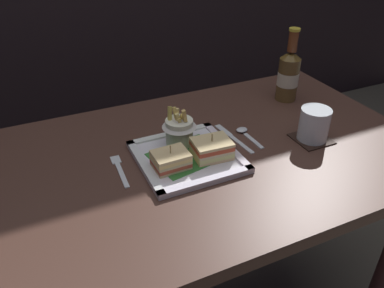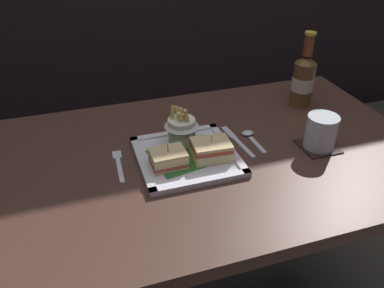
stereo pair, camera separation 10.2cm
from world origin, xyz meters
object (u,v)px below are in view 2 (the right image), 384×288
Objects in this scene: spoon at (250,136)px; beer_bottle at (303,79)px; dining_table at (197,195)px; fries_cup at (182,127)px; water_glass at (321,134)px; knife at (236,140)px; sandwich_half_left at (168,158)px; square_plate at (187,157)px; fork at (119,164)px; sandwich_half_right at (211,150)px.

beer_bottle is at bearing 30.08° from spoon.
fries_cup is at bearing 115.38° from dining_table.
dining_table is at bearing 168.31° from water_glass.
knife is (0.13, 0.04, 0.15)m from dining_table.
water_glass is 0.23m from knife.
fries_cup reaches higher than spoon.
fries_cup reaches higher than water_glass.
sandwich_half_left is at bearing -156.98° from dining_table.
spoon is at bearing 3.91° from knife.
spoon is (0.21, 0.05, -0.00)m from square_plate.
knife is at bearing 14.98° from dining_table.
sandwich_half_left reaches higher than fork.
beer_bottle reaches higher than dining_table.
water_glass reaches higher than square_plate.
water_glass is (-0.09, -0.25, -0.05)m from beer_bottle.
fries_cup is at bearing 118.75° from sandwich_half_right.
dining_table is 14.18× the size of sandwich_half_left.
square_plate is 0.07m from sandwich_half_right.
fries_cup is 0.38m from water_glass.
water_glass is 0.20m from spoon.
beer_bottle is at bearing 14.46° from fork.
square_plate is 0.51m from beer_bottle.
water_glass is 0.65× the size of fork.
sandwich_half_left is 0.62× the size of fork.
sandwich_half_left is 0.50× the size of knife.
beer_bottle is 1.36× the size of knife.
square_plate reaches higher than knife.
fries_cup is 1.22× the size of water_glass.
sandwich_half_left is 0.96× the size of water_glass.
sandwich_half_right is at bearing -145.15° from knife.
sandwich_half_right is (0.12, 0.00, 0.00)m from sandwich_half_left.
square_plate is at bearing 170.82° from water_glass.
fork is (-0.55, 0.09, -0.04)m from water_glass.
fork is at bearing 154.14° from sandwich_half_left.
fries_cup reaches higher than square_plate.
water_glass is at bearing -9.18° from square_plate.
sandwich_half_right reaches higher than knife.
fork is at bearing -165.54° from beer_bottle.
beer_bottle is 2.03× the size of spoon.
knife is (-0.30, -0.15, -0.09)m from beer_bottle.
dining_table is 5.22× the size of beer_bottle.
sandwich_half_left is at bearing -153.70° from square_plate.
sandwich_half_right is at bearing -13.83° from fork.
spoon reaches higher than fork.
fries_cup is 0.17m from knife.
square_plate reaches higher than dining_table.
spoon is (-0.25, -0.15, -0.09)m from beer_bottle.
knife is at bearing 18.36° from sandwich_half_left.
water_glass is (0.36, -0.13, -0.02)m from fries_cup.
square_plate is 0.17m from knife.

